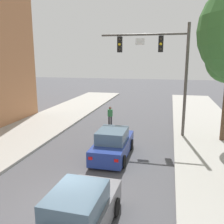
# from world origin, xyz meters

# --- Properties ---
(ground_plane) EXTENTS (120.00, 120.00, 0.00)m
(ground_plane) POSITION_xyz_m (0.00, 0.00, 0.00)
(ground_plane) COLOR #4C4C51
(traffic_signal_mast) EXTENTS (5.88, 0.38, 7.50)m
(traffic_signal_mast) POSITION_xyz_m (2.97, 9.71, 5.31)
(traffic_signal_mast) COLOR #514C47
(traffic_signal_mast) RESTS_ON sidewalk_right
(car_lead_blue) EXTENTS (1.84, 4.24, 1.60)m
(car_lead_blue) POSITION_xyz_m (0.65, 5.19, 0.72)
(car_lead_blue) COLOR navy
(car_lead_blue) RESTS_ON ground
(car_following_grey) EXTENTS (1.93, 4.29, 1.60)m
(car_following_grey) POSITION_xyz_m (1.07, -1.31, 0.72)
(car_following_grey) COLOR slate
(car_following_grey) RESTS_ON ground
(pedestrian_crossing_road) EXTENTS (0.36, 0.22, 1.64)m
(pedestrian_crossing_road) POSITION_xyz_m (-0.98, 11.29, 0.91)
(pedestrian_crossing_road) COLOR #333338
(pedestrian_crossing_road) RESTS_ON ground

